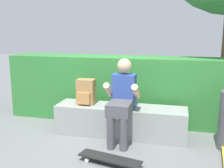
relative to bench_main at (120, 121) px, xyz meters
name	(u,v)px	position (x,y,z in m)	size (l,w,h in m)	color
ground_plane	(116,143)	(0.00, -0.32, -0.23)	(24.00, 24.00, 0.00)	slate
bench_main	(120,121)	(0.00, 0.00, 0.00)	(2.02, 0.50, 0.46)	gray
person_skater	(122,98)	(0.07, -0.22, 0.43)	(0.49, 0.62, 1.21)	#2D4793
skateboard_near_person	(110,159)	(0.08, -0.96, -0.16)	(0.82, 0.37, 0.09)	black
backpack_on_bench	(86,92)	(-0.56, -0.01, 0.42)	(0.28, 0.23, 0.40)	#A37A47
hedge_row	(133,89)	(0.07, 0.73, 0.35)	(4.53, 0.64, 1.16)	#2F7833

